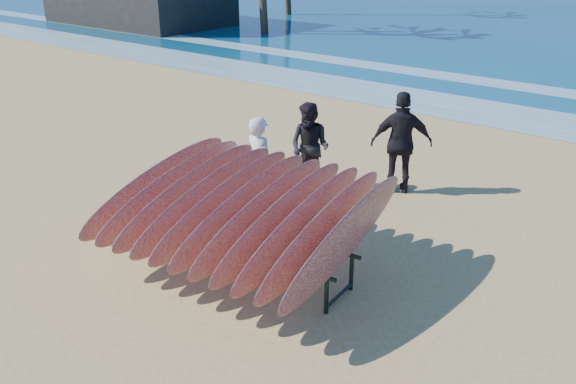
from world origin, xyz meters
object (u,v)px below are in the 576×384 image
at_px(surfboard_rack, 243,209).
at_px(person_dark_b, 401,143).
at_px(person_white, 260,166).
at_px(person_dark_a, 310,147).

xyz_separation_m(surfboard_rack, person_dark_b, (0.28, 3.79, 0.00)).
relative_size(person_white, person_dark_a, 1.03).
bearing_deg(surfboard_rack, person_dark_b, 80.18).
relative_size(person_white, person_dark_b, 0.89).
height_order(surfboard_rack, person_white, person_white).
height_order(surfboard_rack, person_dark_a, person_dark_a).
xyz_separation_m(person_white, person_dark_b, (1.37, 2.21, 0.10)).
relative_size(surfboard_rack, person_dark_a, 2.16).
xyz_separation_m(surfboard_rack, person_white, (-1.09, 1.58, -0.10)).
bearing_deg(person_dark_a, person_dark_b, 27.48).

